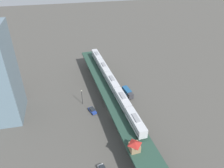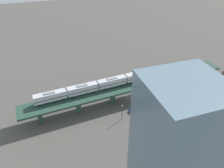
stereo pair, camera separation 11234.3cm
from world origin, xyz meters
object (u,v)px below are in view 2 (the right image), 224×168
Objects in this scene: street_lamp at (122,111)px; office_tower at (174,148)px; signal_hut at (184,71)px; subway_train at (112,82)px; street_car_blue at (134,109)px; delivery_truck at (103,88)px; street_car_silver at (194,97)px.

street_lamp is 0.19× the size of office_tower.
subway_train is at bearing -91.32° from signal_hut.
street_car_blue is at bearing -72.66° from signal_hut.
subway_train is at bearing -179.20° from office_tower.
signal_hut reaches higher than delivery_truck.
street_car_blue is 0.68× the size of street_lamp.
delivery_truck is at bearing -154.63° from street_car_blue.
street_car_silver is (10.22, 34.16, -8.45)m from subway_train.
subway_train is 13.30× the size of street_car_silver.
street_car_blue is (9.42, 6.15, -8.45)m from subway_train.
signal_hut reaches higher than street_car_silver.
street_car_silver is at bearing 63.85° from delivery_truck.
street_lamp is (11.96, -34.04, -4.54)m from signal_hut.
delivery_truck is 1.08× the size of street_lamp.
street_lamp is at bearing -0.91° from subway_train.
street_lamp is 34.09m from office_tower.
delivery_truck is 20.41m from street_lamp.
subway_train is 33.85m from signal_hut.
signal_hut is at bearing 109.36° from street_lamp.
street_lamp is (12.74, -0.20, -5.29)m from subway_train.
street_lamp is (2.52, -34.36, 3.17)m from street_car_silver.
street_car_silver is 40.14m from delivery_truck.
office_tower reaches higher than street_car_silver.
subway_train is 17.85× the size of signal_hut.
delivery_truck reaches higher than street_car_blue.
street_car_silver is 34.60m from street_lamp.
signal_hut reaches higher than street_lamp.
delivery_truck is at bearing -116.15° from street_car_silver.
delivery_truck is 53.89m from office_tower.
subway_train reaches higher than signal_hut.
street_car_silver is at bearing 73.35° from subway_train.
subway_train is 8.32× the size of delivery_truck.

